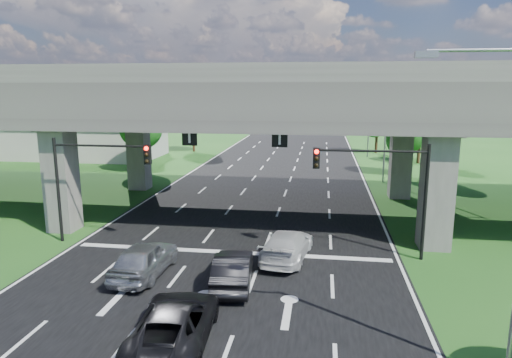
% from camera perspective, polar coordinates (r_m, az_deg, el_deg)
% --- Properties ---
extents(ground, '(160.00, 160.00, 0.00)m').
position_cam_1_polar(ground, '(21.72, -5.21, -12.37)').
color(ground, '#1C4B18').
rests_on(ground, ground).
extents(road, '(18.00, 120.00, 0.03)m').
position_cam_1_polar(road, '(30.95, -0.88, -5.00)').
color(road, black).
rests_on(road, ground).
extents(overpass, '(80.00, 15.00, 10.00)m').
position_cam_1_polar(overpass, '(31.69, -0.33, 9.89)').
color(overpass, '#393634').
rests_on(overpass, ground).
extents(warehouse, '(20.00, 10.00, 4.00)m').
position_cam_1_polar(warehouse, '(62.80, -21.12, 4.42)').
color(warehouse, '#9E9E99').
rests_on(warehouse, ground).
extents(signal_right, '(5.76, 0.54, 6.00)m').
position_cam_1_polar(signal_right, '(23.89, 15.51, -0.01)').
color(signal_right, black).
rests_on(signal_right, ground).
extents(signal_left, '(5.76, 0.54, 6.00)m').
position_cam_1_polar(signal_left, '(26.84, -19.81, 0.94)').
color(signal_left, black).
rests_on(signal_left, ground).
extents(streetlight_far, '(3.38, 0.25, 10.00)m').
position_cam_1_polar(streetlight_far, '(43.74, 15.44, 7.16)').
color(streetlight_far, gray).
rests_on(streetlight_far, ground).
extents(streetlight_beyond, '(3.38, 0.25, 10.00)m').
position_cam_1_polar(streetlight_beyond, '(59.62, 13.61, 8.25)').
color(streetlight_beyond, gray).
rests_on(streetlight_beyond, ground).
extents(tree_left_near, '(4.50, 4.50, 7.80)m').
position_cam_1_polar(tree_left_near, '(49.20, -14.15, 6.44)').
color(tree_left_near, black).
rests_on(tree_left_near, ground).
extents(tree_left_mid, '(3.91, 3.90, 6.76)m').
position_cam_1_polar(tree_left_mid, '(57.76, -13.87, 6.49)').
color(tree_left_mid, black).
rests_on(tree_left_mid, ground).
extents(tree_left_far, '(4.80, 4.80, 8.32)m').
position_cam_1_polar(tree_left_far, '(63.94, -7.84, 8.01)').
color(tree_left_far, black).
rests_on(tree_left_far, ground).
extents(tree_right_near, '(4.20, 4.20, 7.28)m').
position_cam_1_polar(tree_right_near, '(48.22, 18.28, 5.74)').
color(tree_right_near, black).
rests_on(tree_right_near, ground).
extents(tree_right_mid, '(3.91, 3.90, 6.76)m').
position_cam_1_polar(tree_right_mid, '(56.64, 19.92, 6.05)').
color(tree_right_mid, black).
rests_on(tree_right_mid, ground).
extents(tree_right_far, '(4.50, 4.50, 7.80)m').
position_cam_1_polar(tree_right_far, '(63.85, 15.00, 7.44)').
color(tree_right_far, black).
rests_on(tree_right_far, ground).
extents(car_silver, '(2.08, 4.85, 1.63)m').
position_cam_1_polar(car_silver, '(22.31, -13.76, -9.66)').
color(car_silver, '#A5A8AD').
rests_on(car_silver, road).
extents(car_dark, '(2.07, 4.70, 1.50)m').
position_cam_1_polar(car_dark, '(20.70, -2.90, -11.22)').
color(car_dark, black).
rests_on(car_dark, road).
extents(car_white, '(2.76, 5.33, 1.48)m').
position_cam_1_polar(car_white, '(23.75, 3.88, -8.24)').
color(car_white, '#B4B4B4').
rests_on(car_white, road).
extents(car_trailing, '(2.86, 5.54, 1.49)m').
position_cam_1_polar(car_trailing, '(16.64, -10.14, -17.34)').
color(car_trailing, black).
rests_on(car_trailing, road).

